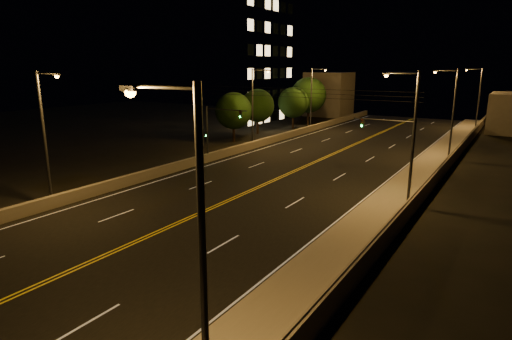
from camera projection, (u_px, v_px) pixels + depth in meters
The scene contains 24 objects.
road at pixel (248, 192), 34.56m from camera, with size 18.00×120.00×0.02m, color black.
sidewalk at pixel (382, 214), 28.96m from camera, with size 3.60×120.00×0.30m, color gray.
curb at pixel (355, 210), 29.94m from camera, with size 0.14×120.00×0.15m, color gray.
parapet_wall at pixel (407, 209), 27.95m from camera, with size 0.30×120.00×1.00m, color gray.
jersey_barrier at pixel (160, 171), 39.47m from camera, with size 0.45×120.00×0.90m, color gray.
distant_building_right at pixel (511, 113), 65.01m from camera, with size 6.00×10.00×5.92m, color slate.
distant_building_left at pixel (329, 94), 86.78m from camera, with size 8.00×8.00×8.66m, color slate.
parapet_rail at pixel (408, 201), 27.83m from camera, with size 0.06×0.06×120.00m, color black.
lane_markings at pixel (248, 192), 34.50m from camera, with size 17.32×116.00×0.00m.
streetlight_0 at pixel (194, 247), 10.72m from camera, with size 2.55×0.28×9.59m.
streetlight_1 at pixel (410, 131), 29.86m from camera, with size 2.55×0.28×9.59m.
streetlight_2 at pixel (451, 109), 45.12m from camera, with size 2.55×0.28×9.59m.
streetlight_3 at pixel (477, 95), 67.47m from camera, with size 2.55×0.28×9.59m.
streetlight_4 at pixel (46, 131), 29.72m from camera, with size 2.55×0.28×9.59m.
streetlight_5 at pixel (254, 103), 52.09m from camera, with size 2.55×0.28×9.59m.
streetlight_6 at pixel (313, 95), 66.08m from camera, with size 2.55×0.28×9.59m.
traffic_signal_right at pixel (400, 145), 34.45m from camera, with size 5.11×0.31×5.84m.
traffic_signal_left at pixel (215, 128), 44.11m from camera, with size 5.11×0.31×5.84m.
overhead_wires at pixel (302, 93), 40.63m from camera, with size 22.00×0.03×0.83m.
building_tower at pixel (210, 42), 72.14m from camera, with size 24.00×15.00×28.93m.
tree_0 at pixel (234, 111), 56.36m from camera, with size 4.86×4.86×6.59m.
tree_1 at pixel (258, 106), 63.04m from camera, with size 4.92×4.92×6.67m.
tree_2 at pixel (293, 103), 68.44m from camera, with size 4.93×4.93×6.67m.
tree_3 at pixel (309, 95), 72.36m from camera, with size 5.97×5.97×8.09m.
Camera 1 is at (18.13, -7.76, 9.92)m, focal length 30.00 mm.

